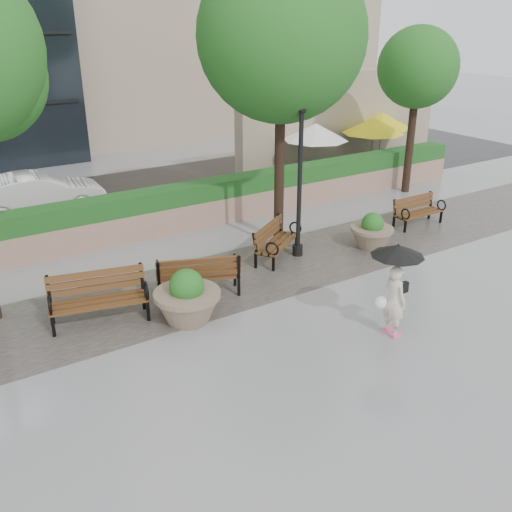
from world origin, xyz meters
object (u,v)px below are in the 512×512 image
car_right (38,194)px  pedestrian (395,281)px  planter_left (187,301)px  bench_3 (277,248)px  lamppost (299,193)px  bench_1 (100,309)px  bench_2 (198,283)px  planter_right (372,234)px  bench_4 (418,217)px

car_right → pedestrian: (4.18, -11.70, 0.50)m
planter_left → pedestrian: (3.27, -2.73, 0.72)m
bench_3 → lamppost: 1.61m
bench_1 → bench_3: bench_1 is taller
planter_left → bench_3: bearing=26.8°
bench_3 → bench_2: bearing=163.0°
planter_right → bench_4: bearing=12.2°
bench_1 → bench_2: size_ratio=1.05×
lamppost → pedestrian: bearing=-101.2°
planter_right → bench_2: bearing=-179.8°
bench_3 → bench_4: 5.16m
planter_right → car_right: (-7.16, 7.97, 0.30)m
bench_2 → planter_right: size_ratio=1.70×
bench_3 → pedestrian: pedestrian is taller
bench_2 → bench_4: bench_2 is taller
planter_right → car_right: size_ratio=0.29×
bench_4 → car_right: bearing=141.9°
bench_4 → planter_right: bearing=-168.1°
pedestrian → car_right: bearing=21.2°
bench_3 → car_right: car_right is taller
planter_left → pedestrian: bearing=-39.9°
bench_1 → planter_left: bearing=-17.8°
planter_left → planter_right: 6.34m
bench_1 → bench_3: (5.14, 0.84, -0.04)m
bench_4 → lamppost: lamppost is taller
bench_1 → planter_left: 1.86m
bench_1 → bench_4: size_ratio=1.27×
bench_4 → car_right: 12.15m
bench_1 → lamppost: lamppost is taller
bench_1 → bench_2: (2.37, 0.03, -0.02)m
bench_2 → planter_right: bench_2 is taller
car_right → pedestrian: bearing=-156.9°
lamppost → planter_right: bearing=-16.7°
bench_1 → bench_2: bearing=13.8°
bench_4 → lamppost: 4.80m
bench_1 → car_right: car_right is taller
bench_4 → pedestrian: 6.96m
bench_1 → bench_2: bench_1 is taller
lamppost → car_right: 8.96m
planter_right → lamppost: (-2.12, 0.64, 1.38)m
lamppost → car_right: (-5.04, 7.33, -1.09)m
bench_3 → car_right: (-4.45, 7.18, 0.41)m
planter_right → planter_left: bearing=-170.9°
bench_3 → bench_4: bench_3 is taller
bench_2 → car_right: car_right is taller
bench_1 → car_right: 8.05m
bench_1 → car_right: size_ratio=0.51×
bench_1 → car_right: (0.69, 8.01, 0.37)m
bench_1 → pedestrian: 6.17m
bench_1 → planter_right: bearing=13.4°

